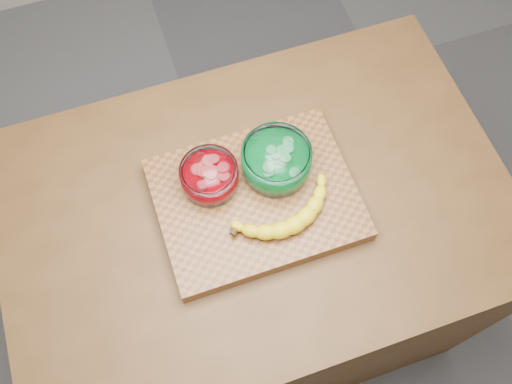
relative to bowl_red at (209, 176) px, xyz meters
name	(u,v)px	position (x,y,z in m)	size (l,w,h in m)	color
ground	(256,301)	(0.09, -0.07, -0.97)	(3.50, 3.50, 0.00)	#4F4F53
counter	(256,263)	(0.09, -0.07, -0.52)	(1.20, 0.80, 0.90)	#503218
cutting_board	(256,199)	(0.09, -0.07, -0.05)	(0.45, 0.35, 0.04)	brown
bowl_red	(209,176)	(0.00, 0.00, 0.00)	(0.13, 0.13, 0.06)	white
bowl_green	(276,161)	(0.15, -0.01, 0.01)	(0.16, 0.16, 0.07)	white
banana	(283,211)	(0.13, -0.13, -0.01)	(0.28, 0.15, 0.04)	gold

